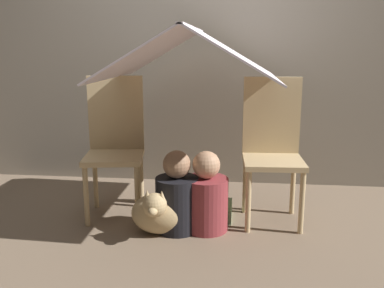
{
  "coord_description": "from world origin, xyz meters",
  "views": [
    {
      "loc": [
        0.31,
        -2.71,
        1.22
      ],
      "look_at": [
        0.0,
        0.17,
        0.56
      ],
      "focal_mm": 40.0,
      "sensor_mm": 36.0,
      "label": 1
    }
  ],
  "objects": [
    {
      "name": "ground_plane",
      "position": [
        0.0,
        0.0,
        0.0
      ],
      "size": [
        8.8,
        8.8,
        0.0
      ],
      "primitive_type": "plane",
      "color": "#7A6651"
    },
    {
      "name": "wall_back",
      "position": [
        0.0,
        1.09,
        1.25
      ],
      "size": [
        7.0,
        0.05,
        2.5
      ],
      "color": "gray",
      "rests_on": "ground_plane"
    },
    {
      "name": "chair_left",
      "position": [
        -0.57,
        0.25,
        0.54
      ],
      "size": [
        0.46,
        0.46,
        1.01
      ],
      "rotation": [
        0.0,
        0.0,
        0.15
      ],
      "color": "#D1B27F",
      "rests_on": "ground_plane"
    },
    {
      "name": "chair_right",
      "position": [
        0.56,
        0.25,
        0.54
      ],
      "size": [
        0.42,
        0.42,
        1.01
      ],
      "rotation": [
        0.0,
        0.0,
        0.05
      ],
      "color": "#D1B27F",
      "rests_on": "ground_plane"
    },
    {
      "name": "sheet_canopy",
      "position": [
        0.0,
        0.17,
        1.18
      ],
      "size": [
        1.13,
        1.24,
        0.34
      ],
      "color": "silver"
    },
    {
      "name": "person_front",
      "position": [
        -0.08,
        -0.03,
        0.23
      ],
      "size": [
        0.29,
        0.29,
        0.55
      ],
      "color": "black",
      "rests_on": "ground_plane"
    },
    {
      "name": "person_second",
      "position": [
        0.11,
        -0.0,
        0.23
      ],
      "size": [
        0.3,
        0.3,
        0.55
      ],
      "color": "maroon",
      "rests_on": "ground_plane"
    },
    {
      "name": "dog",
      "position": [
        -0.19,
        -0.12,
        0.15
      ],
      "size": [
        0.37,
        0.36,
        0.35
      ],
      "color": "tan",
      "rests_on": "ground_plane"
    },
    {
      "name": "floor_cushion",
      "position": [
        0.1,
        0.22,
        0.05
      ],
      "size": [
        0.36,
        0.29,
        0.1
      ],
      "color": "#7FB27F",
      "rests_on": "ground_plane"
    }
  ]
}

